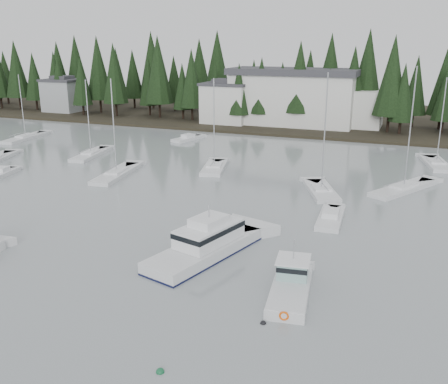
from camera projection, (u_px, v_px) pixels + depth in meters
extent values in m
cube|color=black|center=(330.00, 118.00, 111.87)|extent=(240.00, 54.00, 1.00)
cube|color=silver|center=(226.00, 104.00, 100.95)|extent=(9.00, 7.00, 7.50)
cube|color=#38383D|center=(226.00, 84.00, 99.78)|extent=(9.54, 7.42, 0.50)
cube|color=#38383D|center=(226.00, 81.00, 99.61)|extent=(4.95, 3.85, 0.80)
cube|color=#999EA0|center=(64.00, 96.00, 117.56)|extent=(8.00, 7.00, 7.00)
cube|color=#38383D|center=(62.00, 80.00, 116.47)|extent=(8.48, 7.42, 0.50)
cube|color=#38383D|center=(62.00, 77.00, 116.30)|extent=(4.40, 3.85, 0.80)
cube|color=silver|center=(293.00, 99.00, 98.68)|extent=(24.00, 10.00, 10.00)
cube|color=#38383D|center=(294.00, 72.00, 97.14)|extent=(25.00, 11.00, 1.20)
cube|color=silver|center=(356.00, 108.00, 96.68)|extent=(10.00, 8.00, 7.00)
cube|color=silver|center=(205.00, 254.00, 40.00)|extent=(6.35, 11.80, 1.64)
cube|color=#0E1234|center=(205.00, 255.00, 40.04)|extent=(6.40, 11.86, 0.23)
cube|color=white|center=(209.00, 233.00, 39.97)|extent=(4.31, 6.41, 1.49)
cube|color=black|center=(209.00, 229.00, 39.87)|extent=(4.39, 6.48, 0.41)
cube|color=white|center=(209.00, 221.00, 39.66)|extent=(2.79, 3.38, 0.67)
cylinder|color=#A5A8AD|center=(209.00, 211.00, 39.42)|extent=(0.10, 0.10, 1.13)
cube|color=silver|center=(290.00, 294.00, 33.78)|extent=(3.50, 7.46, 1.17)
cube|color=silver|center=(290.00, 286.00, 33.60)|extent=(3.43, 7.31, 0.11)
cube|color=#88B2AD|center=(293.00, 268.00, 34.75)|extent=(2.34, 2.42, 1.26)
cube|color=white|center=(293.00, 259.00, 34.55)|extent=(2.63, 2.74, 0.11)
cube|color=black|center=(293.00, 265.00, 34.68)|extent=(2.40, 2.46, 0.36)
cylinder|color=#A5A8AD|center=(294.00, 249.00, 34.33)|extent=(0.08, 0.08, 1.43)
torus|color=#F2590C|center=(284.00, 316.00, 30.32)|extent=(0.64, 0.21, 0.63)
cube|color=silver|center=(26.00, 139.00, 87.69)|extent=(3.60, 10.86, 1.05)
cube|color=white|center=(25.00, 135.00, 87.50)|extent=(2.08, 3.79, 0.30)
cylinder|color=#A5A8AD|center=(22.00, 106.00, 85.99)|extent=(0.14, 0.14, 10.60)
cube|color=silver|center=(404.00, 190.00, 57.55)|extent=(7.40, 10.66, 1.05)
cube|color=white|center=(404.00, 185.00, 57.36)|extent=(3.29, 4.05, 0.30)
cylinder|color=#A5A8AD|center=(410.00, 128.00, 55.44)|extent=(0.14, 0.14, 13.47)
cube|color=silver|center=(436.00, 166.00, 69.01)|extent=(4.66, 9.31, 1.05)
cube|color=white|center=(436.00, 161.00, 68.82)|extent=(2.56, 3.38, 0.30)
cylinder|color=#A5A8AD|center=(442.00, 121.00, 67.20)|extent=(0.14, 0.14, 11.42)
cube|color=silver|center=(214.00, 170.00, 66.90)|extent=(4.59, 8.52, 1.05)
cube|color=white|center=(214.00, 165.00, 66.71)|extent=(2.50, 3.13, 0.30)
cylinder|color=#A5A8AD|center=(214.00, 123.00, 65.08)|extent=(0.14, 0.14, 11.50)
cube|color=silver|center=(321.00, 193.00, 56.58)|extent=(5.73, 8.65, 1.05)
cube|color=white|center=(321.00, 188.00, 56.40)|extent=(2.83, 3.32, 0.30)
cylinder|color=#A5A8AD|center=(325.00, 132.00, 54.56)|extent=(0.14, 0.14, 12.85)
cube|color=silver|center=(117.00, 176.00, 63.92)|extent=(4.16, 10.83, 1.05)
cube|color=white|center=(117.00, 171.00, 63.74)|extent=(2.34, 3.82, 0.30)
cylinder|color=#A5A8AD|center=(114.00, 126.00, 62.08)|extent=(0.14, 0.14, 11.65)
cube|color=silver|center=(91.00, 156.00, 74.74)|extent=(4.02, 9.86, 1.05)
cube|color=white|center=(91.00, 152.00, 74.56)|extent=(2.24, 3.50, 0.30)
cylinder|color=#A5A8AD|center=(88.00, 117.00, 73.04)|extent=(0.14, 0.14, 10.70)
cube|color=silver|center=(2.00, 175.00, 64.13)|extent=(3.15, 5.46, 0.90)
cube|color=white|center=(1.00, 169.00, 63.92)|extent=(1.78, 1.90, 0.55)
cube|color=silver|center=(330.00, 220.00, 47.88)|extent=(2.63, 7.02, 0.90)
cube|color=white|center=(331.00, 213.00, 47.67)|extent=(1.63, 2.30, 0.55)
cube|color=silver|center=(188.00, 140.00, 86.69)|extent=(3.85, 6.83, 0.90)
cube|color=white|center=(188.00, 136.00, 86.48)|extent=(2.00, 2.40, 0.55)
sphere|color=#145933|center=(160.00, 372.00, 25.96)|extent=(0.46, 0.46, 0.46)
sphere|color=black|center=(263.00, 324.00, 30.43)|extent=(0.38, 0.38, 0.38)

